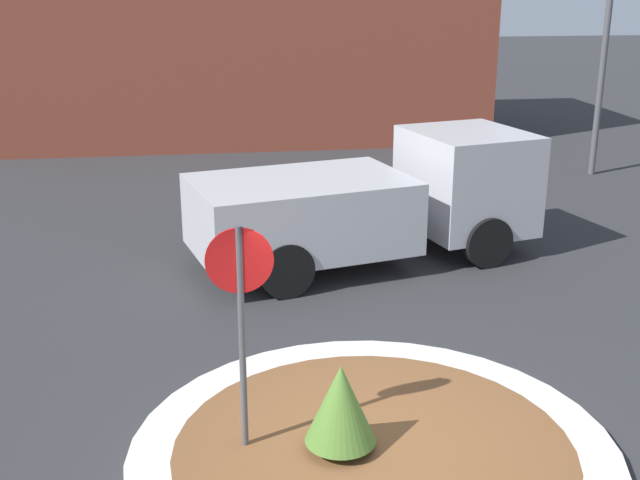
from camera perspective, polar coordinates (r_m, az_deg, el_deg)
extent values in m
plane|color=#2D2D30|center=(8.84, 3.81, -15.10)|extent=(120.00, 120.00, 0.00)
cylinder|color=beige|center=(8.81, 3.82, -14.76)|extent=(5.18, 5.18, 0.13)
cylinder|color=brown|center=(8.81, 3.82, -14.75)|extent=(4.25, 4.25, 0.13)
cylinder|color=#4C4C51|center=(8.27, -5.55, -7.49)|extent=(0.07, 0.07, 2.56)
cylinder|color=#B71414|center=(7.91, -5.76, -1.47)|extent=(0.68, 0.03, 0.68)
cylinder|color=brown|center=(8.69, 1.44, -14.31)|extent=(0.08, 0.08, 0.10)
cone|color=#4C752D|center=(8.44, 1.47, -11.54)|extent=(0.75, 0.75, 0.87)
cube|color=#B2B2B7|center=(14.97, 10.38, 4.22)|extent=(2.39, 2.58, 1.80)
cube|color=#B2B2B7|center=(13.63, -1.35, 1.88)|extent=(4.06, 3.10, 1.22)
cube|color=black|center=(15.26, 12.60, 5.56)|extent=(0.51, 1.90, 0.63)
cylinder|color=black|center=(15.97, 7.65, 2.06)|extent=(0.94, 0.46, 0.90)
cylinder|color=black|center=(14.26, 11.81, -0.15)|extent=(0.94, 0.46, 0.90)
cylinder|color=black|center=(14.55, -5.25, 0.54)|extent=(0.94, 0.46, 0.90)
cylinder|color=black|center=(12.65, -2.44, -2.15)|extent=(0.94, 0.46, 0.90)
cube|color=brown|center=(25.98, -6.55, 14.79)|extent=(15.44, 6.00, 6.69)
cylinder|color=#4C4C51|center=(21.42, 19.71, 13.88)|extent=(0.16, 0.16, 7.22)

